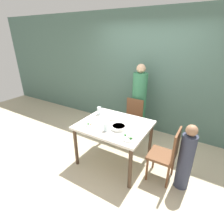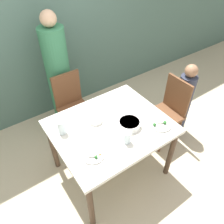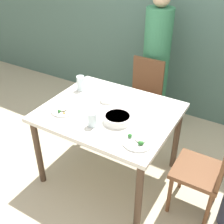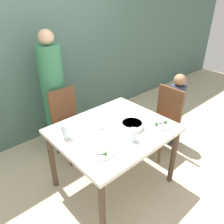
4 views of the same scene
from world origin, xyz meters
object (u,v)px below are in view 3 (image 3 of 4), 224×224
Objects in this scene: person_adult at (156,66)px; glass_water_tall at (81,83)px; chair_child_spot at (208,168)px; bowl_curry at (117,118)px; chair_adult_spot at (143,96)px; plate_rice_adult at (138,141)px.

person_adult is 10.95× the size of glass_water_tall.
chair_child_spot is 1.43m from glass_water_tall.
bowl_curry is 1.58× the size of glass_water_tall.
bowl_curry is at bearing -79.95° from chair_child_spot.
chair_adult_spot and chair_child_spot have the same top height.
plate_rice_adult is 1.00m from glass_water_tall.
bowl_curry is (-0.78, -0.14, 0.31)m from chair_child_spot.
bowl_curry is (0.19, -0.95, 0.31)m from chair_adult_spot.
chair_child_spot is 0.57× the size of person_adult.
glass_water_tall is (-0.60, 0.31, 0.04)m from bowl_curry.
person_adult is at bearing 67.21° from glass_water_tall.
chair_child_spot is 0.65m from plate_rice_adult.
person_adult is 1.52m from plate_rice_adult.
bowl_curry is 0.32m from plate_rice_adult.
bowl_curry reaches higher than plate_rice_adult.
plate_rice_adult is at bearing -67.15° from chair_adult_spot.
chair_child_spot reaches higher than bowl_curry.
chair_child_spot is 3.95× the size of bowl_curry.
person_adult is (-0.00, 0.33, 0.26)m from chair_adult_spot.
bowl_curry is 0.97× the size of plate_rice_adult.
person_adult is at bearing 108.05° from plate_rice_adult.
plate_rice_adult is at bearing -71.95° from person_adult.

